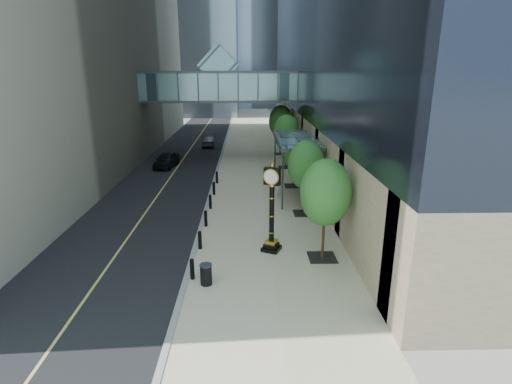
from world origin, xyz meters
TOP-DOWN VIEW (x-y plane):
  - ground at (0.00, 0.00)m, footprint 320.00×320.00m
  - road at (-7.00, 40.00)m, footprint 8.00×180.00m
  - sidewalk at (1.00, 40.00)m, footprint 8.00×180.00m
  - curb at (-3.00, 40.00)m, footprint 0.25×180.00m
  - skywalk at (-3.00, 28.00)m, footprint 17.00×4.20m
  - entrance_canopy at (3.48, 14.00)m, footprint 3.00×8.00m
  - bollard_row at (-2.70, 9.00)m, footprint 0.20×16.20m
  - street_trees at (3.60, 16.70)m, footprint 2.64×28.56m
  - street_clock at (1.07, 3.93)m, footprint 1.16×1.16m
  - trash_bin at (-2.03, 0.52)m, footprint 0.62×0.62m
  - pedestrian at (2.19, 13.26)m, footprint 0.81×0.65m
  - car_near at (-8.04, 23.11)m, footprint 2.27×4.42m
  - car_far at (-4.96, 34.06)m, footprint 1.73×4.25m

SIDE VIEW (x-z plane):
  - ground at x=0.00m, z-range 0.00..0.00m
  - road at x=-7.00m, z-range 0.00..0.02m
  - sidewalk at x=1.00m, z-range 0.00..0.06m
  - curb at x=-3.00m, z-range 0.00..0.07m
  - bollard_row at x=-2.70m, z-range 0.06..0.96m
  - trash_bin at x=-2.03m, z-range 0.06..0.96m
  - car_far at x=-4.96m, z-range 0.02..1.39m
  - car_near at x=-8.04m, z-range 0.02..1.46m
  - pedestrian at x=2.19m, z-range 0.06..1.98m
  - street_clock at x=1.07m, z-range -0.25..4.41m
  - street_trees at x=3.60m, z-range 0.75..6.17m
  - entrance_canopy at x=3.48m, z-range 2.00..6.38m
  - skywalk at x=-3.00m, z-range 4.81..10.61m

